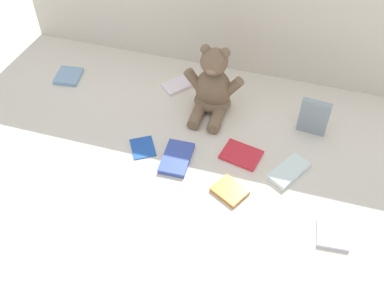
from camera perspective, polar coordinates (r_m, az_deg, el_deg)
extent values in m
plane|color=silver|center=(1.54, 1.15, 0.11)|extent=(3.20, 3.20, 0.00)
ellipsoid|color=#7A6047|center=(1.61, 2.63, 6.76)|extent=(0.13, 0.10, 0.16)
ellipsoid|color=#7A6047|center=(1.65, 2.52, 5.27)|extent=(0.13, 0.11, 0.06)
sphere|color=#7A6047|center=(1.53, 2.74, 10.07)|extent=(0.09, 0.09, 0.09)
ellipsoid|color=#997C5E|center=(1.51, 2.39, 9.11)|extent=(0.04, 0.03, 0.03)
sphere|color=#7A6047|center=(1.53, 1.68, 11.53)|extent=(0.03, 0.03, 0.03)
sphere|color=#7A6047|center=(1.51, 4.08, 11.10)|extent=(0.03, 0.03, 0.03)
cylinder|color=#7A6047|center=(1.60, 0.26, 7.89)|extent=(0.08, 0.03, 0.09)
cylinder|color=#7A6047|center=(1.58, 5.01, 6.96)|extent=(0.08, 0.03, 0.09)
cylinder|color=#7A6047|center=(1.60, 0.54, 3.35)|extent=(0.04, 0.09, 0.04)
cylinder|color=#7A6047|center=(1.59, 2.93, 2.85)|extent=(0.04, 0.09, 0.04)
cube|color=white|center=(1.74, -1.83, 7.21)|extent=(0.12, 0.12, 0.01)
cube|color=#3B53AF|center=(1.49, -1.90, -1.73)|extent=(0.09, 0.14, 0.02)
cube|color=white|center=(1.48, 11.82, -3.28)|extent=(0.13, 0.15, 0.02)
cube|color=#83A8CB|center=(1.84, -14.91, 8.05)|extent=(0.10, 0.11, 0.02)
cube|color=red|center=(1.51, 6.06, -1.32)|extent=(0.14, 0.11, 0.01)
cube|color=#8B9AA3|center=(1.58, 14.72, 3.21)|extent=(0.10, 0.03, 0.14)
cube|color=blue|center=(1.53, -6.06, -0.39)|extent=(0.11, 0.12, 0.01)
cube|color=orange|center=(1.41, 4.66, -5.75)|extent=(0.12, 0.11, 0.01)
cube|color=white|center=(1.38, 16.91, -10.49)|extent=(0.10, 0.10, 0.01)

